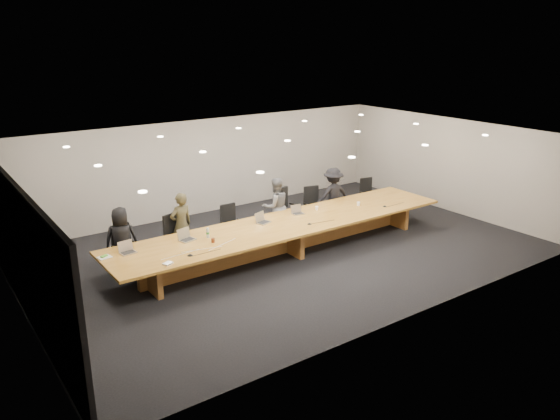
# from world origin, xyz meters

# --- Properties ---
(ground) EXTENTS (12.00, 12.00, 0.00)m
(ground) POSITION_xyz_m (0.00, 0.00, 0.00)
(ground) COLOR black
(ground) RESTS_ON ground
(back_wall) EXTENTS (12.00, 0.02, 2.80)m
(back_wall) POSITION_xyz_m (0.00, 4.00, 1.40)
(back_wall) COLOR beige
(back_wall) RESTS_ON ground
(left_wall_panel) EXTENTS (0.08, 7.84, 2.74)m
(left_wall_panel) POSITION_xyz_m (-5.94, 0.00, 1.37)
(left_wall_panel) COLOR black
(left_wall_panel) RESTS_ON ground
(conference_table) EXTENTS (9.00, 1.80, 0.75)m
(conference_table) POSITION_xyz_m (0.00, 0.00, 0.52)
(conference_table) COLOR #9C6722
(conference_table) RESTS_ON ground
(chair_far_left) EXTENTS (0.59, 0.59, 1.07)m
(chair_far_left) POSITION_xyz_m (-3.62, 1.21, 0.53)
(chair_far_left) COLOR black
(chair_far_left) RESTS_ON ground
(chair_left) EXTENTS (0.69, 0.69, 1.08)m
(chair_left) POSITION_xyz_m (-2.34, 1.22, 0.54)
(chair_left) COLOR black
(chair_left) RESTS_ON ground
(chair_mid_left) EXTENTS (0.54, 0.54, 1.03)m
(chair_mid_left) POSITION_xyz_m (-0.81, 1.26, 0.52)
(chair_mid_left) COLOR black
(chair_mid_left) RESTS_ON ground
(chair_mid_right) EXTENTS (0.73, 0.73, 1.19)m
(chair_mid_right) POSITION_xyz_m (0.93, 1.26, 0.60)
(chair_mid_right) COLOR black
(chair_mid_right) RESTS_ON ground
(chair_right) EXTENTS (0.65, 0.65, 1.07)m
(chair_right) POSITION_xyz_m (1.88, 1.29, 0.53)
(chair_right) COLOR black
(chair_right) RESTS_ON ground
(chair_far_right) EXTENTS (0.59, 0.59, 0.99)m
(chair_far_right) POSITION_xyz_m (4.02, 1.29, 0.50)
(chair_far_right) COLOR black
(chair_far_right) RESTS_ON ground
(person_a) EXTENTS (0.86, 0.72, 1.51)m
(person_a) POSITION_xyz_m (-3.70, 1.17, 0.75)
(person_a) COLOR black
(person_a) RESTS_ON ground
(person_b) EXTENTS (0.62, 0.45, 1.58)m
(person_b) POSITION_xyz_m (-2.22, 1.24, 0.79)
(person_b) COLOR #37321E
(person_b) RESTS_ON ground
(person_c) EXTENTS (0.84, 0.69, 1.57)m
(person_c) POSITION_xyz_m (0.45, 1.15, 0.79)
(person_c) COLOR #5B5B5D
(person_c) RESTS_ON ground
(person_d) EXTENTS (1.10, 0.75, 1.57)m
(person_d) POSITION_xyz_m (2.42, 1.12, 0.78)
(person_d) COLOR black
(person_d) RESTS_ON ground
(laptop_a) EXTENTS (0.35, 0.27, 0.26)m
(laptop_a) POSITION_xyz_m (-3.86, 0.35, 0.88)
(laptop_a) COLOR tan
(laptop_a) RESTS_ON conference_table
(laptop_b) EXTENTS (0.40, 0.33, 0.27)m
(laptop_b) POSITION_xyz_m (-2.51, 0.32, 0.89)
(laptop_b) COLOR tan
(laptop_b) RESTS_ON conference_table
(laptop_c) EXTENTS (0.39, 0.34, 0.26)m
(laptop_c) POSITION_xyz_m (-0.47, 0.33, 0.88)
(laptop_c) COLOR tan
(laptop_c) RESTS_ON conference_table
(laptop_d) EXTENTS (0.32, 0.25, 0.23)m
(laptop_d) POSITION_xyz_m (0.64, 0.40, 0.87)
(laptop_d) COLOR tan
(laptop_d) RESTS_ON conference_table
(water_bottle) EXTENTS (0.08, 0.08, 0.22)m
(water_bottle) POSITION_xyz_m (-2.06, 0.21, 0.86)
(water_bottle) COLOR #B1C2BF
(water_bottle) RESTS_ON conference_table
(amber_mug) EXTENTS (0.10, 0.10, 0.10)m
(amber_mug) POSITION_xyz_m (-2.11, -0.12, 0.80)
(amber_mug) COLOR #652A11
(amber_mug) RESTS_ON conference_table
(paper_cup_near) EXTENTS (0.10, 0.10, 0.10)m
(paper_cup_near) POSITION_xyz_m (1.24, 0.39, 0.80)
(paper_cup_near) COLOR white
(paper_cup_near) RESTS_ON conference_table
(paper_cup_far) EXTENTS (0.11, 0.11, 0.10)m
(paper_cup_far) POSITION_xyz_m (2.39, 0.04, 0.80)
(paper_cup_far) COLOR white
(paper_cup_far) RESTS_ON conference_table
(notepad) EXTENTS (0.30, 0.25, 0.02)m
(notepad) POSITION_xyz_m (-4.35, 0.40, 0.76)
(notepad) COLOR silver
(notepad) RESTS_ON conference_table
(lime_gadget) EXTENTS (0.17, 0.13, 0.02)m
(lime_gadget) POSITION_xyz_m (-4.35, 0.42, 0.78)
(lime_gadget) COLOR #56A82C
(lime_gadget) RESTS_ON notepad
(av_box) EXTENTS (0.22, 0.20, 0.03)m
(av_box) POSITION_xyz_m (-3.42, -0.66, 0.76)
(av_box) COLOR #B8B8BD
(av_box) RESTS_ON conference_table
(mic_left) EXTENTS (0.14, 0.14, 0.03)m
(mic_left) POSITION_xyz_m (-2.86, -0.52, 0.77)
(mic_left) COLOR black
(mic_left) RESTS_ON conference_table
(mic_center) EXTENTS (0.13, 0.13, 0.03)m
(mic_center) POSITION_xyz_m (0.38, -0.40, 0.76)
(mic_center) COLOR black
(mic_center) RESTS_ON conference_table
(mic_right) EXTENTS (0.11, 0.11, 0.03)m
(mic_right) POSITION_xyz_m (2.91, -0.43, 0.76)
(mic_right) COLOR black
(mic_right) RESTS_ON conference_table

